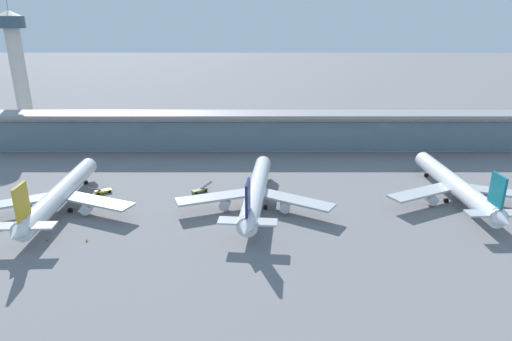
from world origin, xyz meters
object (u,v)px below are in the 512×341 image
object	(u,v)px
airliner_centre_stand	(256,191)
airliner_right_stand	(455,185)
control_tower	(17,61)
airliner_left_stand	(59,194)
safety_cone_alpha	(47,239)
service_truck_mid_apron_olive	(200,190)
safety_cone_charlie	(86,240)
service_truck_near_nose_yellow	(102,191)

from	to	relation	value
airliner_centre_stand	airliner_right_stand	xyz separation A→B (m)	(57.04, 4.60, 0.00)
control_tower	airliner_centre_stand	bearing A→B (deg)	-39.54
airliner_left_stand	airliner_right_stand	xyz separation A→B (m)	(110.28, 6.88, 0.00)
airliner_centre_stand	safety_cone_alpha	xyz separation A→B (m)	(-49.56, -19.52, -4.38)
airliner_right_stand	control_tower	distance (m)	185.93
service_truck_mid_apron_olive	safety_cone_charlie	size ratio (longest dim) A/B	8.90
service_truck_mid_apron_olive	safety_cone_charlie	world-z (taller)	service_truck_mid_apron_olive
safety_cone_alpha	airliner_centre_stand	bearing A→B (deg)	21.50
service_truck_near_nose_yellow	safety_cone_charlie	world-z (taller)	service_truck_near_nose_yellow
service_truck_mid_apron_olive	control_tower	xyz separation A→B (m)	(-89.90, 77.49, 31.13)
service_truck_near_nose_yellow	safety_cone_alpha	bearing A→B (deg)	-96.56
airliner_right_stand	service_truck_near_nose_yellow	world-z (taller)	airliner_right_stand
airliner_centre_stand	control_tower	xyz separation A→B (m)	(-106.80, 88.17, 27.23)
airliner_right_stand	service_truck_near_nose_yellow	distance (m)	103.43
control_tower	airliner_left_stand	bearing A→B (deg)	-59.36
airliner_centre_stand	safety_cone_charlie	xyz separation A→B (m)	(-39.94, -20.16, -4.38)
control_tower	safety_cone_charlie	xyz separation A→B (m)	(66.86, -108.33, -31.62)
safety_cone_alpha	control_tower	bearing A→B (deg)	117.99
safety_cone_alpha	safety_cone_charlie	bearing A→B (deg)	-3.77
airliner_left_stand	safety_cone_charlie	world-z (taller)	airliner_left_stand
airliner_centre_stand	safety_cone_charlie	size ratio (longest dim) A/B	80.14
service_truck_mid_apron_olive	safety_cone_charlie	distance (m)	38.49
safety_cone_alpha	safety_cone_charlie	distance (m)	9.64
airliner_centre_stand	safety_cone_charlie	world-z (taller)	airliner_centre_stand
service_truck_mid_apron_olive	airliner_left_stand	bearing A→B (deg)	-160.37
airliner_left_stand	service_truck_mid_apron_olive	world-z (taller)	airliner_left_stand
safety_cone_alpha	airliner_left_stand	bearing A→B (deg)	102.02
airliner_left_stand	airliner_centre_stand	world-z (taller)	same
airliner_right_stand	control_tower	bearing A→B (deg)	152.98
airliner_left_stand	service_truck_near_nose_yellow	xyz separation A→B (m)	(7.06, 12.19, -3.89)
airliner_centre_stand	safety_cone_charlie	bearing A→B (deg)	-153.22
safety_cone_charlie	safety_cone_alpha	bearing A→B (deg)	176.23
airliner_left_stand	safety_cone_alpha	world-z (taller)	airliner_left_stand
service_truck_mid_apron_olive	service_truck_near_nose_yellow	bearing A→B (deg)	-178.50
airliner_right_stand	safety_cone_alpha	world-z (taller)	airliner_right_stand
airliner_left_stand	service_truck_mid_apron_olive	xyz separation A→B (m)	(36.33, 12.96, -3.89)
airliner_centre_stand	service_truck_mid_apron_olive	world-z (taller)	airliner_centre_stand
service_truck_mid_apron_olive	airliner_centre_stand	bearing A→B (deg)	-32.27
service_truck_near_nose_yellow	service_truck_mid_apron_olive	distance (m)	29.28
airliner_right_stand	safety_cone_charlie	bearing A→B (deg)	-165.68
service_truck_mid_apron_olive	airliner_right_stand	bearing A→B (deg)	-4.70
service_truck_near_nose_yellow	safety_cone_alpha	distance (m)	29.63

